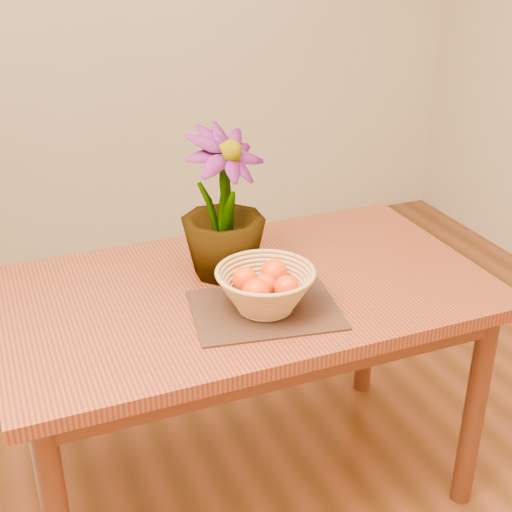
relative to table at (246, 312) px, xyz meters
name	(u,v)px	position (x,y,z in m)	size (l,w,h in m)	color
table	(246,312)	(0.00, 0.00, 0.00)	(1.40, 0.80, 0.75)	brown
placemat	(265,310)	(0.00, -0.15, 0.09)	(0.39, 0.29, 0.01)	#331C12
wicker_basket	(265,291)	(0.00, -0.15, 0.15)	(0.27, 0.27, 0.11)	tan
orange_pile	(265,283)	(0.00, -0.15, 0.17)	(0.16, 0.16, 0.07)	red
potted_plant	(223,204)	(-0.03, 0.10, 0.31)	(0.24, 0.24, 0.44)	#144614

